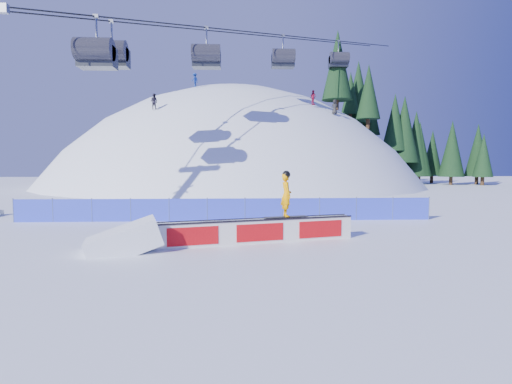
{
  "coord_description": "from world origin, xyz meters",
  "views": [
    {
      "loc": [
        0.6,
        -16.58,
        3.01
      ],
      "look_at": [
        1.41,
        0.67,
        1.81
      ],
      "focal_mm": 28.0,
      "sensor_mm": 36.0,
      "label": 1
    }
  ],
  "objects": [
    {
      "name": "rail_box",
      "position": [
        1.39,
        -1.46,
        0.46
      ],
      "size": [
        7.67,
        2.59,
        0.94
      ],
      "rotation": [
        0.0,
        0.0,
        0.27
      ],
      "color": "silver",
      "rests_on": "ground"
    },
    {
      "name": "ground",
      "position": [
        0.0,
        0.0,
        0.0
      ],
      "size": [
        160.0,
        160.0,
        0.0
      ],
      "primitive_type": "plane",
      "color": "white",
      "rests_on": "ground"
    },
    {
      "name": "distant_skiers",
      "position": [
        0.72,
        29.99,
        11.06
      ],
      "size": [
        20.75,
        8.57,
        5.63
      ],
      "color": "black",
      "rests_on": "ground"
    },
    {
      "name": "snow_hill",
      "position": [
        0.0,
        42.0,
        -18.0
      ],
      "size": [
        64.0,
        64.0,
        64.0
      ],
      "color": "white",
      "rests_on": "ground"
    },
    {
      "name": "snowboarder",
      "position": [
        2.5,
        -1.16,
        1.84
      ],
      "size": [
        1.77,
        0.77,
        1.83
      ],
      "rotation": [
        0.0,
        0.0,
        1.73
      ],
      "color": "black",
      "rests_on": "rail_box"
    },
    {
      "name": "safety_fence",
      "position": [
        0.0,
        4.5,
        0.6
      ],
      "size": [
        22.05,
        0.05,
        1.3
      ],
      "color": "blue",
      "rests_on": "ground"
    },
    {
      "name": "snow_ramp",
      "position": [
        -3.32,
        -2.75,
        0.0
      ],
      "size": [
        2.92,
        2.24,
        1.61
      ],
      "primitive_type": null,
      "rotation": [
        0.0,
        -0.31,
        0.27
      ],
      "color": "white",
      "rests_on": "ground"
    },
    {
      "name": "chairlift",
      "position": [
        4.74,
        27.49,
        16.89
      ],
      "size": [
        40.8,
        41.7,
        22.0
      ],
      "color": "#90969D",
      "rests_on": "ground"
    },
    {
      "name": "treeline",
      "position": [
        24.68,
        41.4,
        9.22
      ],
      "size": [
        26.26,
        12.9,
        21.58
      ],
      "color": "#352315",
      "rests_on": "ground"
    }
  ]
}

